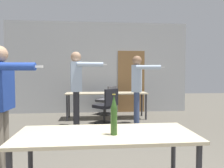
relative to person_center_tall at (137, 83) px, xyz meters
name	(u,v)px	position (x,y,z in m)	size (l,w,h in m)	color
back_wall	(99,68)	(-0.89, 1.93, 0.42)	(5.97, 0.12, 2.98)	#B2B5B7
conference_table_near	(106,141)	(-1.01, -3.33, -0.39)	(1.66, 0.70, 0.75)	#C6B793
conference_table_far	(106,95)	(-0.72, 0.88, -0.38)	(2.31, 0.64, 0.75)	#C6B793
person_center_tall	(137,83)	(0.00, 0.00, 0.00)	(0.74, 0.75, 1.74)	#3D4C75
person_left_plaid	(1,95)	(-2.35, -2.30, -0.04)	(0.76, 0.64, 1.67)	slate
person_near_casual	(77,82)	(-1.49, -0.14, 0.04)	(0.87, 0.64, 1.81)	#28282D
office_chair_near_pushed	(106,108)	(-0.76, 0.20, -0.63)	(0.68, 0.69, 0.91)	black
office_chair_mid_tucked	(107,101)	(-0.65, 1.47, -0.64)	(0.69, 0.67, 0.90)	black
beer_bottle	(114,116)	(-0.94, -3.40, -0.13)	(0.06, 0.06, 0.37)	#2D511E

